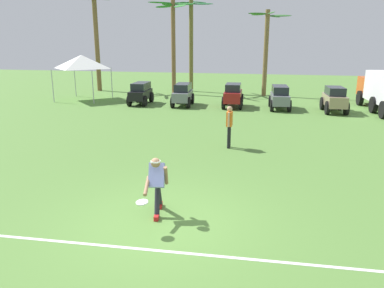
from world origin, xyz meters
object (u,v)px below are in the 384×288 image
object	(u,v)px
frisbee_in_flight	(142,202)
palm_tree_far_right	(266,46)
parked_car_slot_c	(233,95)
palm_tree_far_left	(96,36)
palm_tree_right_of_centre	(191,37)
event_tent	(82,62)
palm_tree_left_of_centre	(173,37)
teammate_near_sideline	(229,123)
parked_car_slot_b	(183,94)
parked_car_slot_a	(141,93)
parked_car_slot_d	(280,97)
box_truck	(383,89)
frisbee_thrower	(157,182)
parked_car_slot_e	(334,99)

from	to	relation	value
frisbee_in_flight	palm_tree_far_right	size ratio (longest dim) A/B	0.06
parked_car_slot_c	palm_tree_far_left	bearing A→B (deg)	153.94
palm_tree_right_of_centre	palm_tree_far_right	xyz separation A→B (m)	(5.76, -1.25, -0.62)
parked_car_slot_c	palm_tree_far_left	xyz separation A→B (m)	(-11.41, 5.58, 3.47)
palm_tree_far_left	event_tent	distance (m)	5.25
palm_tree_left_of_centre	event_tent	world-z (taller)	palm_tree_left_of_centre
teammate_near_sideline	parked_car_slot_b	distance (m)	9.76
event_tent	parked_car_slot_a	bearing A→B (deg)	-11.12
parked_car_slot_d	palm_tree_left_of_centre	xyz separation A→B (m)	(-7.82, 5.27, 3.42)
frisbee_in_flight	parked_car_slot_b	world-z (taller)	parked_car_slot_b
box_truck	teammate_near_sideline	bearing A→B (deg)	-128.29
frisbee_in_flight	parked_car_slot_a	size ratio (longest dim) A/B	0.14
frisbee_in_flight	palm_tree_right_of_centre	size ratio (longest dim) A/B	0.05
frisbee_thrower	frisbee_in_flight	world-z (taller)	frisbee_thrower
frisbee_thrower	event_tent	world-z (taller)	event_tent
frisbee_thrower	parked_car_slot_c	xyz separation A→B (m)	(-0.01, 14.95, -0.05)
event_tent	parked_car_slot_c	bearing A→B (deg)	-4.26
parked_car_slot_b	palm_tree_far_right	size ratio (longest dim) A/B	0.41
frisbee_thrower	parked_car_slot_b	world-z (taller)	frisbee_thrower
frisbee_in_flight	parked_car_slot_e	distance (m)	16.38
frisbee_thrower	palm_tree_right_of_centre	xyz separation A→B (m)	(-4.12, 21.75, 3.37)
box_truck	frisbee_thrower	bearing A→B (deg)	-118.41
frisbee_thrower	parked_car_slot_d	world-z (taller)	frisbee_thrower
teammate_near_sideline	parked_car_slot_a	distance (m)	11.14
teammate_near_sideline	palm_tree_right_of_centre	world-z (taller)	palm_tree_right_of_centre
teammate_near_sideline	palm_tree_far_right	distance (m)	14.81
palm_tree_far_left	parked_car_slot_e	bearing A→B (deg)	-19.40
frisbee_in_flight	parked_car_slot_b	size ratio (longest dim) A/B	0.14
parked_car_slot_b	parked_car_slot_c	bearing A→B (deg)	1.79
parked_car_slot_a	frisbee_in_flight	bearing A→B (deg)	-69.81
frisbee_in_flight	parked_car_slot_d	bearing A→B (deg)	80.00
palm_tree_right_of_centre	parked_car_slot_a	bearing A→B (deg)	-103.81
teammate_near_sideline	parked_car_slot_d	size ratio (longest dim) A/B	0.63
parked_car_slot_a	event_tent	size ratio (longest dim) A/B	0.83
frisbee_in_flight	parked_car_slot_c	distance (m)	15.79
frisbee_in_flight	palm_tree_left_of_centre	xyz separation A→B (m)	(-5.05, 21.00, 3.47)
parked_car_slot_a	palm_tree_left_of_centre	bearing A→B (deg)	82.33
teammate_near_sideline	palm_tree_far_left	world-z (taller)	palm_tree_far_left
parked_car_slot_c	palm_tree_right_of_centre	world-z (taller)	palm_tree_right_of_centre
frisbee_in_flight	palm_tree_far_right	bearing A→B (deg)	85.46
teammate_near_sideline	parked_car_slot_c	size ratio (longest dim) A/B	0.65
parked_car_slot_e	palm_tree_far_left	xyz separation A→B (m)	(-17.11, 6.03, 3.47)
frisbee_in_flight	parked_car_slot_c	bearing A→B (deg)	89.86
frisbee_in_flight	palm_tree_far_right	distance (m)	21.60
frisbee_in_flight	frisbee_thrower	bearing A→B (deg)	86.46
parked_car_slot_a	palm_tree_far_left	bearing A→B (deg)	134.61
teammate_near_sideline	palm_tree_far_right	world-z (taller)	palm_tree_far_right
parked_car_slot_b	palm_tree_far_left	bearing A→B (deg)	145.74
palm_tree_left_of_centre	box_truck	bearing A→B (deg)	-19.66
parked_car_slot_e	palm_tree_right_of_centre	xyz separation A→B (m)	(-9.81, 7.25, 3.42)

